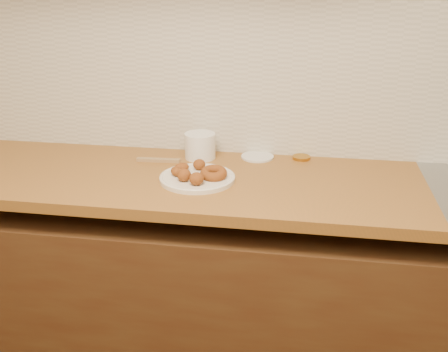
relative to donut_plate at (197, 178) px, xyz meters
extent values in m
cube|color=#B6AB8C|center=(0.31, 0.35, 0.44)|extent=(4.00, 0.02, 2.70)
cube|color=#4B331A|center=(0.31, 0.04, -0.52)|extent=(3.60, 0.60, 0.77)
cube|color=#9C5B23|center=(-0.34, 0.04, -0.03)|extent=(2.30, 0.62, 0.04)
cube|color=beige|center=(0.31, 0.33, 0.29)|extent=(3.60, 0.02, 0.60)
cylinder|color=silver|center=(0.00, 0.00, 0.00)|extent=(0.27, 0.27, 0.02)
torus|color=brown|center=(0.06, 0.00, 0.02)|extent=(0.12, 0.12, 0.04)
ellipsoid|color=brown|center=(-0.06, 0.03, 0.02)|extent=(0.07, 0.07, 0.03)
ellipsoid|color=brown|center=(-0.07, -0.01, 0.02)|extent=(0.06, 0.07, 0.03)
ellipsoid|color=brown|center=(-0.04, -0.05, 0.03)|extent=(0.06, 0.06, 0.04)
ellipsoid|color=brown|center=(0.01, -0.08, 0.03)|extent=(0.05, 0.06, 0.04)
ellipsoid|color=brown|center=(-0.01, 0.07, 0.03)|extent=(0.05, 0.05, 0.04)
cylinder|color=white|center=(-0.04, 0.24, 0.04)|extent=(0.15, 0.15, 0.10)
cylinder|color=silver|center=(0.19, 0.27, 0.00)|extent=(0.14, 0.14, 0.01)
cylinder|color=#B48026|center=(0.36, 0.29, 0.00)|extent=(0.09, 0.09, 0.01)
cube|color=#9C7A4F|center=(-0.19, 0.16, 0.00)|extent=(0.17, 0.03, 0.01)
camera|label=1|loc=(0.37, -1.70, 0.70)|focal=42.00mm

